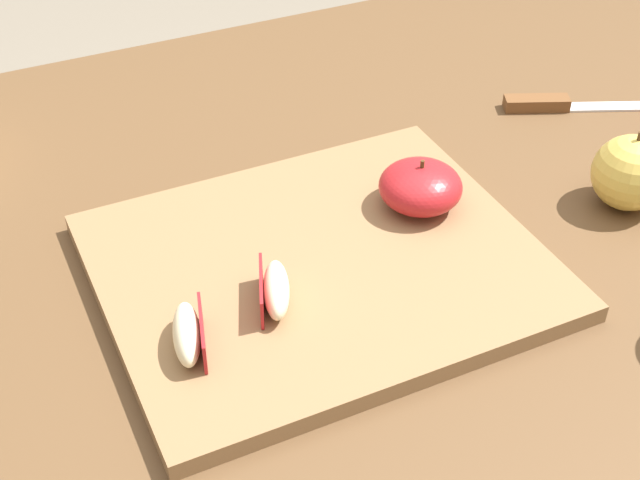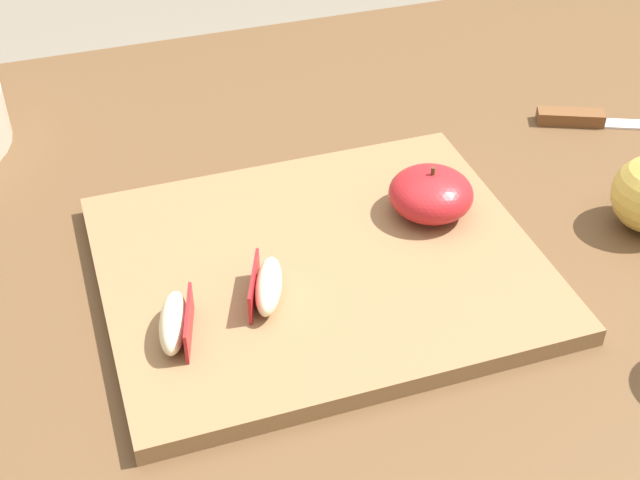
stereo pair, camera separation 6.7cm
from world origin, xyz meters
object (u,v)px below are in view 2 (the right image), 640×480
Objects in this scene: apple_wedge_back at (267,286)px; cutting_board at (320,266)px; apple_half_skin_up at (431,194)px; apple_wedge_near_knife at (175,323)px; paring_knife at (583,119)px.

cutting_board is at bearing 32.11° from apple_wedge_back.
apple_half_skin_up is 1.12× the size of apple_wedge_back.
apple_half_skin_up reaches higher than apple_wedge_back.
apple_wedge_back is 1.00× the size of apple_wedge_near_knife.
apple_wedge_back reaches higher than cutting_board.
cutting_board is 0.07m from apple_wedge_back.
apple_wedge_near_knife reaches higher than paring_knife.
apple_wedge_back is at bearing -147.89° from cutting_board.
cutting_board is 4.82× the size of apple_half_skin_up.
apple_wedge_back is at bearing -155.90° from paring_knife.
paring_knife is (0.40, 0.18, -0.02)m from apple_wedge_back.
apple_wedge_near_knife is at bearing -158.38° from cutting_board.
cutting_board reaches higher than paring_knife.
apple_wedge_back is 0.43× the size of paring_knife.
cutting_board is 0.14m from apple_wedge_near_knife.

